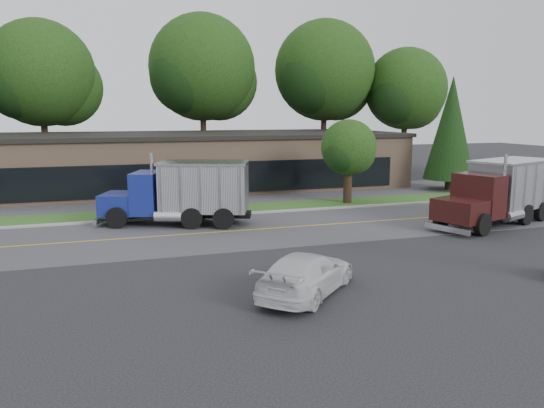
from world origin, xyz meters
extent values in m
plane|color=#38383D|center=(0.00, 0.00, 0.00)|extent=(140.00, 140.00, 0.00)
cube|color=#58585D|center=(0.00, 9.00, 0.00)|extent=(60.00, 8.00, 0.02)
cube|color=gold|center=(0.00, 9.00, 0.00)|extent=(60.00, 0.12, 0.01)
cube|color=#9E9E99|center=(0.00, 13.20, 0.00)|extent=(60.00, 0.30, 0.12)
cube|color=#32531C|center=(0.00, 15.00, 0.00)|extent=(60.00, 3.40, 0.03)
cube|color=#58585D|center=(0.00, 20.00, 0.00)|extent=(60.00, 7.00, 0.02)
cube|color=tan|center=(2.00, 26.00, 2.00)|extent=(32.00, 12.00, 4.00)
cylinder|color=#382619|center=(-10.00, 34.00, 2.49)|extent=(0.56, 0.56, 4.98)
sphere|color=black|center=(-10.00, 34.00, 9.24)|extent=(9.10, 9.10, 9.10)
sphere|color=black|center=(-8.29, 35.14, 8.11)|extent=(6.83, 6.83, 6.83)
sphere|color=black|center=(-11.42, 33.15, 8.39)|extent=(6.26, 6.26, 6.26)
cylinder|color=#382619|center=(4.00, 34.00, 2.71)|extent=(0.56, 0.56, 5.41)
sphere|color=black|center=(4.00, 34.00, 10.06)|extent=(9.90, 9.90, 9.90)
sphere|color=black|center=(5.86, 35.24, 8.82)|extent=(7.43, 7.43, 7.43)
sphere|color=black|center=(2.45, 33.07, 9.13)|extent=(6.81, 6.81, 6.81)
cylinder|color=#382619|center=(16.00, 33.00, 2.69)|extent=(0.56, 0.56, 5.38)
sphere|color=black|center=(16.00, 33.00, 9.99)|extent=(9.84, 9.84, 9.84)
sphere|color=black|center=(17.84, 34.23, 8.76)|extent=(7.38, 7.38, 7.38)
sphere|color=black|center=(14.46, 32.08, 9.07)|extent=(6.76, 6.76, 6.76)
cylinder|color=#382619|center=(24.00, 31.00, 2.22)|extent=(0.56, 0.56, 4.44)
sphere|color=black|center=(24.00, 31.00, 8.25)|extent=(8.12, 8.12, 8.12)
sphere|color=black|center=(25.52, 32.02, 7.24)|extent=(6.09, 6.09, 6.09)
sphere|color=black|center=(22.73, 30.24, 7.49)|extent=(5.59, 5.59, 5.59)
cylinder|color=#382619|center=(20.00, 18.00, 0.50)|extent=(0.44, 0.44, 1.00)
cone|color=black|center=(20.00, 18.00, 4.76)|extent=(3.81, 3.81, 7.79)
cylinder|color=#382619|center=(10.00, 15.00, 0.99)|extent=(0.56, 0.56, 1.98)
sphere|color=black|center=(10.00, 15.00, 3.69)|extent=(3.63, 3.63, 3.63)
sphere|color=black|center=(10.68, 15.45, 3.23)|extent=(2.72, 2.72, 2.72)
sphere|color=black|center=(9.43, 14.66, 3.35)|extent=(2.50, 2.50, 2.50)
cube|color=black|center=(-1.51, 11.50, 0.57)|extent=(7.38, 3.50, 0.28)
cube|color=navy|center=(-4.57, 12.61, 1.12)|extent=(2.47, 2.77, 1.10)
cube|color=navy|center=(-3.19, 12.11, 1.72)|extent=(2.04, 2.70, 2.20)
cube|color=black|center=(-3.73, 12.31, 2.12)|extent=(0.77, 1.99, 0.90)
cube|color=silver|center=(-0.28, 11.05, 2.02)|extent=(5.06, 3.88, 2.50)
cube|color=silver|center=(-0.28, 11.05, 3.32)|extent=(5.25, 4.07, 0.12)
cylinder|color=black|center=(-4.02, 13.64, 0.57)|extent=(1.15, 0.71, 1.10)
cylinder|color=black|center=(-4.81, 11.48, 0.57)|extent=(1.15, 0.71, 1.10)
cylinder|color=black|center=(0.41, 12.02, 0.57)|extent=(1.15, 0.71, 1.10)
cylinder|color=black|center=(-0.37, 9.86, 0.57)|extent=(1.15, 0.71, 1.10)
cube|color=black|center=(14.73, 6.50, 0.57)|extent=(7.78, 3.60, 0.28)
cube|color=#331211|center=(11.49, 5.35, 1.12)|extent=(2.55, 2.80, 1.10)
cube|color=#331211|center=(12.95, 5.87, 1.72)|extent=(2.10, 2.72, 2.20)
cube|color=black|center=(12.38, 5.66, 2.12)|extent=(0.76, 2.00, 0.90)
cube|color=silver|center=(16.02, 6.96, 2.02)|extent=(5.29, 3.94, 2.50)
cube|color=silver|center=(16.02, 6.96, 3.32)|extent=(5.48, 4.13, 0.12)
cylinder|color=black|center=(11.27, 6.49, 0.57)|extent=(1.15, 0.70, 1.10)
cylinder|color=black|center=(12.04, 4.32, 0.57)|extent=(1.15, 0.70, 1.10)
cylinder|color=black|center=(15.96, 8.16, 0.57)|extent=(1.15, 0.70, 1.10)
cylinder|color=black|center=(16.73, 5.99, 0.57)|extent=(1.15, 0.70, 1.10)
imported|color=silver|center=(0.82, -0.84, 0.69)|extent=(4.75, 4.77, 1.39)
camera|label=1|loc=(-5.40, -16.47, 5.94)|focal=35.00mm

